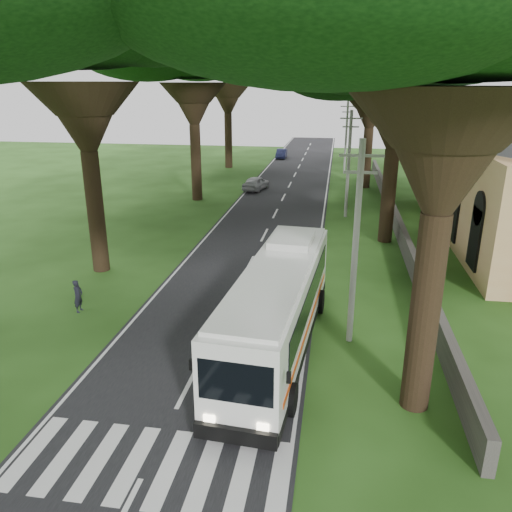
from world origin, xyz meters
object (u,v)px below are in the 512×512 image
(coach_bus, at_px, (278,305))
(pole_near, at_px, (356,242))
(pole_far, at_px, (346,136))
(pedestrian, at_px, (78,296))
(pole_mid, at_px, (349,163))
(distant_car_b, at_px, (281,154))
(distant_car_a, at_px, (256,183))

(coach_bus, bearing_deg, pole_near, 26.04)
(pole_far, height_order, pedestrian, pole_far)
(coach_bus, bearing_deg, pole_far, 90.61)
(pole_mid, distance_m, distant_car_b, 32.23)
(pole_mid, distance_m, pole_far, 20.00)
(coach_bus, height_order, distant_car_a, coach_bus)
(coach_bus, distance_m, distant_car_a, 30.48)
(pole_near, distance_m, distant_car_a, 30.25)
(coach_bus, height_order, pedestrian, coach_bus)
(pole_mid, relative_size, pole_far, 1.00)
(pole_far, distance_m, distant_car_b, 14.25)
(distant_car_b, xyz_separation_m, pedestrian, (-3.59, -50.09, 0.12))
(pole_near, xyz_separation_m, pole_far, (0.00, 40.00, 0.00))
(distant_car_a, bearing_deg, pole_mid, 146.46)
(coach_bus, xyz_separation_m, distant_car_b, (-5.70, 51.99, -1.21))
(pedestrian, bearing_deg, pole_near, -91.78)
(coach_bus, bearing_deg, pole_mid, 86.96)
(coach_bus, height_order, distant_car_b, coach_bus)
(pole_far, relative_size, pedestrian, 5.29)
(pole_mid, bearing_deg, pedestrian, -122.18)
(pole_far, height_order, distant_car_a, pole_far)
(distant_car_b, distance_m, pedestrian, 50.21)
(pole_near, distance_m, pole_far, 40.00)
(pole_near, height_order, distant_car_b, pole_near)
(pole_far, xyz_separation_m, distant_car_a, (-8.50, -11.18, -3.48))
(distant_car_a, distance_m, pedestrian, 28.25)
(distant_car_b, bearing_deg, coach_bus, -84.65)
(pole_near, relative_size, coach_bus, 0.68)
(pole_mid, bearing_deg, distant_car_a, 133.94)
(pedestrian, bearing_deg, pole_far, -15.15)
(coach_bus, bearing_deg, distant_car_a, 105.30)
(pole_far, bearing_deg, pole_near, -90.00)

